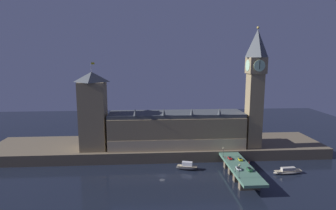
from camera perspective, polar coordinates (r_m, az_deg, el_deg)
ground_plane at (r=159.24m, az=-1.20°, el=-14.18°), size 400.00×400.00×0.00m
embankment at (r=194.46m, az=-1.75°, el=-8.64°), size 220.00×42.00×6.88m
parliament_hall at (r=183.78m, az=1.68°, el=-4.97°), size 86.48×22.16×26.90m
clock_tower at (r=184.90m, az=17.29°, el=3.88°), size 11.09×11.20×76.17m
victoria_tower at (r=181.45m, az=-14.98°, el=-1.16°), size 15.96×15.96×54.84m
bridge at (r=160.46m, az=14.50°, el=-12.69°), size 11.98×46.00×6.31m
car_northbound_lead at (r=168.75m, az=12.47°, el=-10.49°), size 1.85×4.14×1.30m
car_northbound_trail at (r=154.81m, az=14.12°, el=-12.41°), size 1.91×4.71×1.32m
car_southbound_lead at (r=154.95m, az=16.21°, el=-12.44°), size 1.91×4.73×1.60m
car_southbound_trail at (r=168.09m, az=14.46°, el=-10.64°), size 1.84×3.97×1.33m
pedestrian_near_rail at (r=151.43m, az=13.48°, el=-12.74°), size 0.38×0.38×1.86m
pedestrian_mid_walk at (r=162.60m, az=16.15°, el=-11.29°), size 0.38×0.38×1.80m
pedestrian_far_rail at (r=168.82m, az=11.51°, el=-10.36°), size 0.38×0.38×1.61m
street_lamp_near at (r=143.37m, az=14.29°, el=-12.57°), size 1.34×0.60×7.18m
street_lamp_far at (r=170.06m, az=11.18°, el=-9.17°), size 1.34×0.60×5.97m
boat_upstream at (r=166.74m, az=3.91°, el=-12.42°), size 13.65×6.89×4.82m
boat_downstream at (r=174.70m, az=23.20°, el=-12.30°), size 17.52×4.91×3.72m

